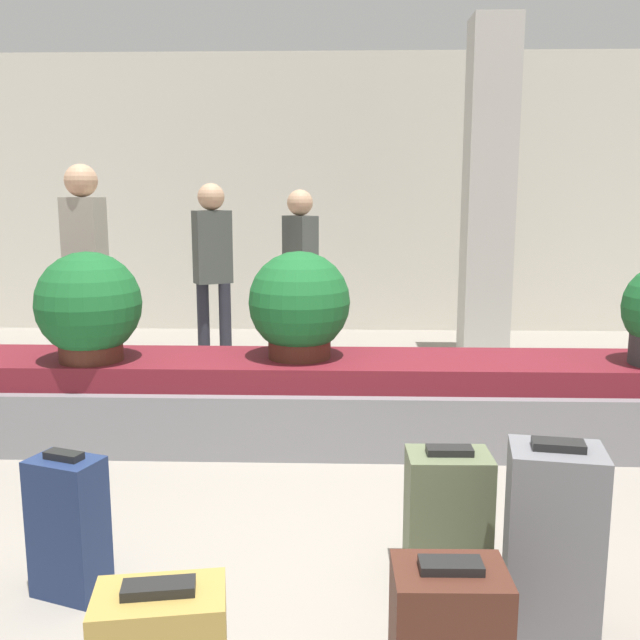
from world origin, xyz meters
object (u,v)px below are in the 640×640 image
Objects in this scene: suitcase_5 at (68,526)px; potted_plant_0 at (89,308)px; potted_plant_1 at (299,306)px; traveler_2 at (300,265)px; traveler_0 at (85,256)px; suitcase_0 at (448,633)px; traveler_1 at (213,260)px; suitcase_2 at (553,540)px; suitcase_4 at (447,515)px; pillar at (488,195)px.

suitcase_5 is 0.87× the size of potted_plant_0.
suitcase_5 is 0.88× the size of potted_plant_1.
traveler_2 is at bearing 93.18° from potted_plant_1.
traveler_0 is at bearing 127.23° from suitcase_5.
suitcase_5 is at bearing -113.62° from potted_plant_1.
traveler_0 is at bearing -103.33° from traveler_2.
traveler_2 is (-0.73, 4.32, 0.76)m from suitcase_0.
suitcase_5 is 0.36× the size of traveler_1.
potted_plant_0 reaches higher than suitcase_2.
traveler_2 is (0.72, 3.76, 0.69)m from suitcase_5.
suitcase_0 is 0.83× the size of suitcase_4.
suitcase_4 reaches higher than suitcase_0.
traveler_1 reaches higher than suitcase_4.
suitcase_5 is 2.14m from potted_plant_1.
suitcase_4 is 0.95× the size of suitcase_5.
traveler_0 is at bearing 123.17° from suitcase_0.
pillar is at bearing 54.62° from potted_plant_1.
traveler_0 is (-2.84, 3.15, 0.77)m from suitcase_2.
traveler_1 is (-0.89, 1.82, 0.12)m from potted_plant_1.
potted_plant_0 is (-2.98, -2.45, -0.70)m from pillar.
traveler_0 is 1.85m from traveler_2.
suitcase_4 is (-0.33, 0.36, -0.08)m from suitcase_2.
traveler_2 reaches higher than suitcase_0.
potted_plant_1 is at bearing -35.28° from traveler_2.
potted_plant_1 is at bearing 85.81° from suitcase_5.
suitcase_5 is 3.23m from traveler_0.
potted_plant_1 is 0.41× the size of traveler_1.
suitcase_5 is at bearing -176.10° from suitcase_2.
potted_plant_1 is 2.03m from traveler_1.
suitcase_5 is at bearing -120.45° from pillar.
traveler_0 is (-2.51, 2.79, 0.85)m from suitcase_4.
traveler_0 reaches higher than traveler_2.
potted_plant_1 is at bearing 103.30° from suitcase_0.
traveler_0 is (-3.43, -1.23, -0.47)m from pillar.
potted_plant_1 is (0.82, 1.88, 0.61)m from suitcase_5.
potted_plant_0 reaches higher than suitcase_4.
suitcase_2 is 1.06× the size of potted_plant_1.
suitcase_5 is (-1.88, 0.18, -0.07)m from suitcase_2.
potted_plant_0 is at bearing 129.05° from suitcase_0.
suitcase_4 is at bearing -25.34° from traveler_2.
suitcase_5 is at bearing -174.24° from suitcase_4.
traveler_0 reaches higher than suitcase_2.
traveler_2 is (-0.10, 1.87, 0.08)m from potted_plant_1.
potted_plant_1 is at bearing 86.73° from traveler_1.
suitcase_0 is 0.69× the size of potted_plant_1.
suitcase_4 is 0.83× the size of potted_plant_1.
suitcase_4 is at bearing -66.83° from potted_plant_1.
potted_plant_0 is at bearing 141.63° from suitcase_4.
traveler_1 is at bearing -124.52° from traveler_2.
suitcase_4 is at bearing 146.99° from traveler_0.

